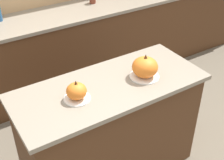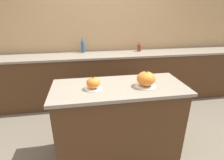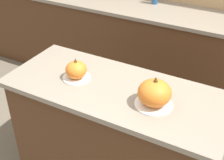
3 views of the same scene
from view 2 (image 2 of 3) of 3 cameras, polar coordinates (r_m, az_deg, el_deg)
ground_plane at (r=2.40m, az=2.01°, el=-22.09°), size 12.00×12.00×0.00m
wall_back at (r=3.44m, az=-3.54°, el=15.06°), size 8.00×0.06×2.50m
kitchen_island at (r=2.11m, az=2.18°, el=-13.20°), size 1.45×0.62×0.90m
back_counter at (r=3.31m, az=-2.60°, el=0.78°), size 6.00×0.60×0.93m
pumpkin_cake_left at (r=1.80m, az=-6.15°, el=-1.14°), size 0.19×0.19×0.15m
pumpkin_cake_right at (r=1.88m, az=11.03°, el=0.27°), size 0.23×0.23×0.19m
bottle_tall at (r=3.27m, az=-9.51°, el=11.08°), size 0.06×0.06×0.27m
bottle_short at (r=3.40m, az=8.88°, el=10.65°), size 0.07×0.07×0.17m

